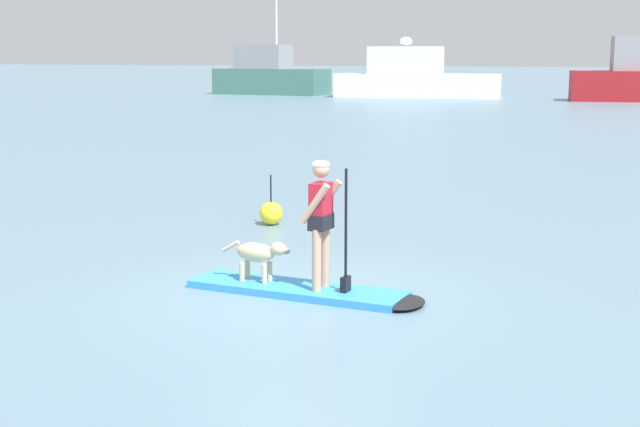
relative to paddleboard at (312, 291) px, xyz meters
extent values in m
plane|color=slate|center=(-0.22, 0.03, -0.05)|extent=(400.00, 400.00, 0.00)
cube|color=#338CD8|center=(-0.22, 0.03, 0.00)|extent=(3.02, 1.14, 0.10)
ellipsoid|color=black|center=(1.24, -0.16, 0.00)|extent=(0.65, 0.80, 0.10)
cylinder|color=tan|center=(0.14, 0.11, 0.45)|extent=(0.12, 0.12, 0.81)
cylinder|color=tan|center=(0.11, -0.14, 0.45)|extent=(0.12, 0.12, 0.81)
cube|color=black|center=(0.12, -0.02, 0.94)|extent=(0.26, 0.39, 0.20)
cube|color=#B21E2D|center=(0.12, -0.02, 1.15)|extent=(0.24, 0.36, 0.59)
sphere|color=tan|center=(0.12, -0.02, 1.62)|extent=(0.22, 0.22, 0.22)
ellipsoid|color=white|center=(0.12, -0.02, 1.68)|extent=(0.23, 0.23, 0.11)
cylinder|color=tan|center=(0.15, 0.17, 1.20)|extent=(0.43, 0.14, 0.54)
cylinder|color=tan|center=(0.10, -0.20, 1.20)|extent=(0.43, 0.14, 0.54)
cylinder|color=black|center=(0.47, -0.06, 0.85)|extent=(0.04, 0.04, 1.60)
cube|color=black|center=(0.47, -0.06, 0.15)|extent=(0.10, 0.19, 0.20)
ellipsoid|color=#CCB78C|center=(-0.84, 0.11, 0.44)|extent=(0.59, 0.29, 0.26)
ellipsoid|color=#CCB78C|center=(-0.49, 0.06, 0.52)|extent=(0.24, 0.19, 0.18)
ellipsoid|color=gray|center=(-0.39, 0.05, 0.50)|extent=(0.13, 0.09, 0.08)
cylinder|color=#CCB78C|center=(-1.22, 0.16, 0.49)|extent=(0.27, 0.08, 0.18)
cylinder|color=#CCB78C|center=(-0.66, 0.16, 0.18)|extent=(0.07, 0.07, 0.26)
cylinder|color=#CCB78C|center=(-0.68, 0.01, 0.18)|extent=(0.07, 0.07, 0.26)
cylinder|color=#CCB78C|center=(-1.00, 0.21, 0.18)|extent=(0.07, 0.07, 0.26)
cylinder|color=#CCB78C|center=(-1.02, 0.05, 0.18)|extent=(0.07, 0.07, 0.26)
cube|color=#3F7266|center=(-21.10, 54.19, 0.92)|extent=(8.93, 4.24, 1.94)
cube|color=gray|center=(-21.74, 54.19, 2.78)|extent=(4.13, 2.87, 1.79)
cylinder|color=silver|center=(-20.67, 54.19, 6.49)|extent=(0.20, 0.20, 9.19)
cylinder|color=silver|center=(-21.74, 54.19, 3.09)|extent=(3.00, 0.51, 0.14)
cube|color=white|center=(-9.47, 52.64, 0.78)|extent=(11.79, 3.73, 1.66)
cube|color=silver|center=(-10.34, 52.64, 2.56)|extent=(5.37, 2.51, 1.91)
ellipsoid|color=white|center=(-10.34, 52.64, 3.87)|extent=(0.90, 0.90, 0.60)
sphere|color=yellow|center=(-2.26, 4.43, 0.16)|extent=(0.43, 0.43, 0.43)
cylinder|color=black|center=(-2.26, 4.43, 0.63)|extent=(0.03, 0.03, 0.50)
camera|label=1|loc=(3.58, -10.89, 3.08)|focal=50.70mm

